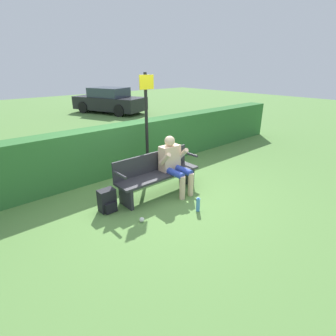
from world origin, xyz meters
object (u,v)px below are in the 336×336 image
(backpack, at_px, (107,201))
(water_bottle, at_px, (198,205))
(signpost, at_px, (147,118))
(park_bench, at_px, (157,173))
(person_seated, at_px, (174,162))
(parked_car, at_px, (109,101))

(backpack, relative_size, water_bottle, 1.53)
(water_bottle, distance_m, signpost, 2.34)
(park_bench, relative_size, person_seated, 1.57)
(person_seated, relative_size, parked_car, 0.27)
(water_bottle, distance_m, parked_car, 11.14)
(park_bench, relative_size, water_bottle, 6.79)
(park_bench, bearing_deg, water_bottle, -84.67)
(parked_car, bearing_deg, signpost, 134.45)
(person_seated, bearing_deg, backpack, 173.16)
(backpack, bearing_deg, water_bottle, -41.73)
(person_seated, xyz_separation_m, signpost, (0.17, 1.08, 0.70))
(park_bench, distance_m, signpost, 1.39)
(backpack, xyz_separation_m, parked_car, (5.30, 9.28, 0.45))
(person_seated, xyz_separation_m, water_bottle, (-0.22, -0.89, -0.50))
(water_bottle, bearing_deg, person_seated, 75.94)
(person_seated, height_order, signpost, signpost)
(backpack, height_order, signpost, signpost)
(person_seated, distance_m, water_bottle, 1.05)
(signpost, bearing_deg, person_seated, -98.78)
(person_seated, distance_m, parked_car, 10.22)
(person_seated, relative_size, backpack, 2.82)
(water_bottle, bearing_deg, parked_car, 68.37)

